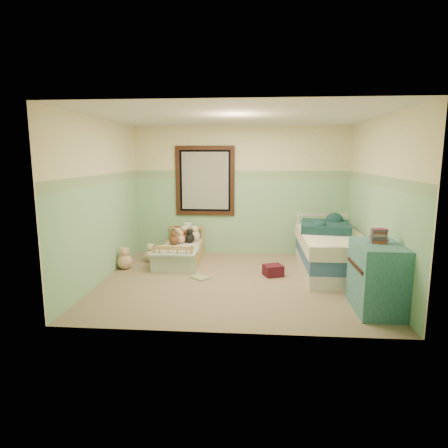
# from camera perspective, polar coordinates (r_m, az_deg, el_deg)

# --- Properties ---
(floor) EXTENTS (4.20, 3.60, 0.02)m
(floor) POSITION_cam_1_polar(r_m,az_deg,el_deg) (6.10, 1.76, -8.53)
(floor) COLOR #8B7155
(floor) RESTS_ON ground
(ceiling) EXTENTS (4.20, 3.60, 0.02)m
(ceiling) POSITION_cam_1_polar(r_m,az_deg,el_deg) (5.81, 1.90, 15.74)
(ceiling) COLOR silver
(ceiling) RESTS_ON wall_back
(wall_back) EXTENTS (4.20, 0.04, 2.50)m
(wall_back) POSITION_cam_1_polar(r_m,az_deg,el_deg) (7.61, 2.48, 4.88)
(wall_back) COLOR beige
(wall_back) RESTS_ON floor
(wall_front) EXTENTS (4.20, 0.04, 2.50)m
(wall_front) POSITION_cam_1_polar(r_m,az_deg,el_deg) (4.05, 0.60, 0.35)
(wall_front) COLOR beige
(wall_front) RESTS_ON floor
(wall_left) EXTENTS (0.04, 3.60, 2.50)m
(wall_left) POSITION_cam_1_polar(r_m,az_deg,el_deg) (6.28, -17.71, 3.33)
(wall_left) COLOR beige
(wall_left) RESTS_ON floor
(wall_right) EXTENTS (0.04, 3.60, 2.50)m
(wall_right) POSITION_cam_1_polar(r_m,az_deg,el_deg) (6.10, 21.97, 2.89)
(wall_right) COLOR beige
(wall_right) RESTS_ON floor
(wainscot_mint) EXTENTS (4.20, 0.01, 1.50)m
(wainscot_mint) POSITION_cam_1_polar(r_m,az_deg,el_deg) (7.66, 2.45, 1.15)
(wainscot_mint) COLOR #8FC28F
(wainscot_mint) RESTS_ON floor
(border_strip) EXTENTS (4.20, 0.01, 0.15)m
(border_strip) POSITION_cam_1_polar(r_m,az_deg,el_deg) (7.58, 2.49, 7.32)
(border_strip) COLOR #54845C
(border_strip) RESTS_ON wall_back
(window_frame) EXTENTS (1.16, 0.06, 1.36)m
(window_frame) POSITION_cam_1_polar(r_m,az_deg,el_deg) (7.62, -2.82, 6.39)
(window_frame) COLOR black
(window_frame) RESTS_ON wall_back
(window_blinds) EXTENTS (0.92, 0.01, 1.12)m
(window_blinds) POSITION_cam_1_polar(r_m,az_deg,el_deg) (7.63, -2.81, 6.40)
(window_blinds) COLOR #BBBBB4
(window_blinds) RESTS_ON window_frame
(toddler_bed_frame) EXTENTS (0.69, 1.39, 0.18)m
(toddler_bed_frame) POSITION_cam_1_polar(r_m,az_deg,el_deg) (7.20, -6.42, -4.86)
(toddler_bed_frame) COLOR tan
(toddler_bed_frame) RESTS_ON floor
(toddler_mattress) EXTENTS (0.63, 1.33, 0.12)m
(toddler_mattress) POSITION_cam_1_polar(r_m,az_deg,el_deg) (7.16, -6.44, -3.71)
(toddler_mattress) COLOR white
(toddler_mattress) RESTS_ON toddler_bed_frame
(patchwork_quilt) EXTENTS (0.75, 0.69, 0.03)m
(patchwork_quilt) POSITION_cam_1_polar(r_m,az_deg,el_deg) (6.73, -7.15, -3.95)
(patchwork_quilt) COLOR #749BB8
(patchwork_quilt) RESTS_ON toddler_mattress
(plush_bed_brown) EXTENTS (0.19, 0.19, 0.19)m
(plush_bed_brown) POSITION_cam_1_polar(r_m,az_deg,el_deg) (7.64, -6.86, -1.66)
(plush_bed_brown) COLOR brown
(plush_bed_brown) RESTS_ON toddler_mattress
(plush_bed_white) EXTENTS (0.24, 0.24, 0.24)m
(plush_bed_white) POSITION_cam_1_polar(r_m,az_deg,el_deg) (7.59, -5.38, -1.51)
(plush_bed_white) COLOR silver
(plush_bed_white) RESTS_ON toddler_mattress
(plush_bed_tan) EXTENTS (0.19, 0.19, 0.19)m
(plush_bed_tan) POSITION_cam_1_polar(r_m,az_deg,el_deg) (7.41, -6.81, -2.00)
(plush_bed_tan) COLOR #D9B189
(plush_bed_tan) RESTS_ON toddler_mattress
(plush_bed_dark) EXTENTS (0.18, 0.18, 0.18)m
(plush_bed_dark) POSITION_cam_1_polar(r_m,az_deg,el_deg) (7.37, -5.06, -2.09)
(plush_bed_dark) COLOR black
(plush_bed_dark) RESTS_ON toddler_mattress
(plush_floor_cream) EXTENTS (0.23, 0.23, 0.23)m
(plush_floor_cream) POSITION_cam_1_polar(r_m,az_deg,el_deg) (7.28, -10.74, -4.61)
(plush_floor_cream) COLOR beige
(plush_floor_cream) RESTS_ON floor
(plush_floor_tan) EXTENTS (0.26, 0.26, 0.26)m
(plush_floor_tan) POSITION_cam_1_polar(r_m,az_deg,el_deg) (6.91, -14.45, -5.40)
(plush_floor_tan) COLOR #D9B189
(plush_floor_tan) RESTS_ON floor
(twin_bed_frame) EXTENTS (0.94, 1.89, 0.22)m
(twin_bed_frame) POSITION_cam_1_polar(r_m,az_deg,el_deg) (6.72, 15.40, -6.06)
(twin_bed_frame) COLOR silver
(twin_bed_frame) RESTS_ON floor
(twin_boxspring) EXTENTS (0.94, 1.89, 0.22)m
(twin_boxspring) POSITION_cam_1_polar(r_m,az_deg,el_deg) (6.67, 15.49, -4.24)
(twin_boxspring) COLOR navy
(twin_boxspring) RESTS_ON twin_bed_frame
(twin_mattress) EXTENTS (0.98, 1.93, 0.22)m
(twin_mattress) POSITION_cam_1_polar(r_m,az_deg,el_deg) (6.62, 15.58, -2.39)
(twin_mattress) COLOR white
(twin_mattress) RESTS_ON twin_boxspring
(teal_blanket) EXTENTS (0.92, 0.96, 0.14)m
(teal_blanket) POSITION_cam_1_polar(r_m,az_deg,el_deg) (6.86, 14.77, -0.39)
(teal_blanket) COLOR #112B29
(teal_blanket) RESTS_ON twin_mattress
(dresser) EXTENTS (0.54, 0.86, 0.86)m
(dresser) POSITION_cam_1_polar(r_m,az_deg,el_deg) (5.24, 21.70, -7.34)
(dresser) COLOR #2C666B
(dresser) RESTS_ON floor
(book_stack) EXTENTS (0.19, 0.15, 0.18)m
(book_stack) POSITION_cam_1_polar(r_m,az_deg,el_deg) (5.16, 21.89, -1.63)
(book_stack) COLOR brown
(book_stack) RESTS_ON dresser
(red_pillow) EXTENTS (0.36, 0.34, 0.18)m
(red_pillow) POSITION_cam_1_polar(r_m,az_deg,el_deg) (6.38, 7.27, -6.82)
(red_pillow) COLOR maroon
(red_pillow) RESTS_ON floor
(floor_book) EXTENTS (0.35, 0.34, 0.03)m
(floor_book) POSITION_cam_1_polar(r_m,az_deg,el_deg) (6.24, -3.49, -7.90)
(floor_book) COLOR yellow
(floor_book) RESTS_ON floor
(extra_plush_0) EXTENTS (0.18, 0.18, 0.18)m
(extra_plush_0) POSITION_cam_1_polar(r_m,az_deg,el_deg) (7.22, -7.44, -2.39)
(extra_plush_0) COLOR brown
(extra_plush_0) RESTS_ON toddler_mattress
(extra_plush_1) EXTENTS (0.21, 0.21, 0.21)m
(extra_plush_1) POSITION_cam_1_polar(r_m,az_deg,el_deg) (7.48, -4.36, -1.81)
(extra_plush_1) COLOR beige
(extra_plush_1) RESTS_ON toddler_mattress
(extra_plush_2) EXTENTS (0.20, 0.20, 0.20)m
(extra_plush_2) POSITION_cam_1_polar(r_m,az_deg,el_deg) (7.51, -5.83, -1.80)
(extra_plush_2) COLOR beige
(extra_plush_2) RESTS_ON toddler_mattress
(extra_plush_3) EXTENTS (0.17, 0.17, 0.17)m
(extra_plush_3) POSITION_cam_1_polar(r_m,az_deg,el_deg) (7.32, -6.43, -2.24)
(extra_plush_3) COLOR #D9B189
(extra_plush_3) RESTS_ON toddler_mattress
(extra_plush_4) EXTENTS (0.16, 0.16, 0.16)m
(extra_plush_4) POSITION_cam_1_polar(r_m,az_deg,el_deg) (7.44, -5.66, -2.05)
(extra_plush_4) COLOR brown
(extra_plush_4) RESTS_ON toddler_mattress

